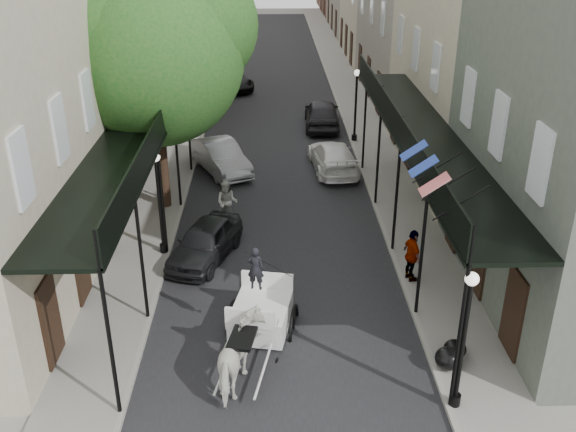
{
  "coord_description": "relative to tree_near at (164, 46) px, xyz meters",
  "views": [
    {
      "loc": [
        -0.3,
        -14.01,
        10.97
      ],
      "look_at": [
        0.27,
        5.7,
        1.6
      ],
      "focal_mm": 40.0,
      "sensor_mm": 36.0,
      "label": 1
    }
  ],
  "objects": [
    {
      "name": "building_row_right",
      "position": [
        12.8,
        19.82,
        -1.24
      ],
      "size": [
        5.0,
        80.0,
        10.5
      ],
      "primitive_type": "cube",
      "color": "gray",
      "rests_on": "ground"
    },
    {
      "name": "pedestrian_sidewalk_right",
      "position": [
        8.4,
        -6.31,
        -5.48
      ],
      "size": [
        0.68,
        1.12,
        1.78
      ],
      "primitive_type": "imported",
      "rotation": [
        0.0,
        0.0,
        1.82
      ],
      "color": "gray",
      "rests_on": "sidewalk_right"
    },
    {
      "name": "sidewalk_right",
      "position": [
        9.2,
        9.82,
        -6.43
      ],
      "size": [
        2.2,
        90.0,
        0.12
      ],
      "primitive_type": "cube",
      "color": "gray",
      "rests_on": "ground"
    },
    {
      "name": "lamppost_right_far",
      "position": [
        8.3,
        7.82,
        -4.44
      ],
      "size": [
        0.32,
        0.32,
        3.71
      ],
      "color": "black",
      "rests_on": "sidewalk_right"
    },
    {
      "name": "gallery_right",
      "position": [
        8.99,
        -3.2,
        -2.44
      ],
      "size": [
        2.2,
        18.05,
        4.88
      ],
      "color": "black",
      "rests_on": "sidewalk_right"
    },
    {
      "name": "tree_near",
      "position": [
        0.0,
        0.0,
        0.0
      ],
      "size": [
        7.31,
        6.8,
        9.63
      ],
      "color": "#382619",
      "rests_on": "sidewalk_left"
    },
    {
      "name": "horse",
      "position": [
        3.11,
        -11.18,
        -5.58
      ],
      "size": [
        1.38,
        2.31,
        1.82
      ],
      "primitive_type": "imported",
      "rotation": [
        0.0,
        0.0,
        2.95
      ],
      "color": "silver",
      "rests_on": "ground"
    },
    {
      "name": "trash_bags",
      "position": [
        8.6,
        -10.62,
        -6.09
      ],
      "size": [
        0.96,
        1.11,
        0.6
      ],
      "color": "black",
      "rests_on": "sidewalk_right"
    },
    {
      "name": "pedestrian_sidewalk_left",
      "position": [
        -0.94,
        8.22,
        -5.62
      ],
      "size": [
        0.99,
        0.6,
        1.5
      ],
      "primitive_type": "imported",
      "rotation": [
        0.0,
        0.0,
        3.09
      ],
      "color": "gray",
      "rests_on": "sidewalk_left"
    },
    {
      "name": "carriage",
      "position": [
        3.65,
        -8.39,
        -5.3
      ],
      "size": [
        2.15,
        2.93,
        3.05
      ],
      "rotation": [
        0.0,
        0.0,
        -0.19
      ],
      "color": "black",
      "rests_on": "ground"
    },
    {
      "name": "gallery_left",
      "position": [
        -0.59,
        -3.2,
        -2.44
      ],
      "size": [
        2.2,
        18.05,
        4.88
      ],
      "color": "black",
      "rests_on": "sidewalk_left"
    },
    {
      "name": "car_right_near",
      "position": [
        6.8,
        3.82,
        -5.81
      ],
      "size": [
        2.32,
        4.82,
        1.36
      ],
      "primitive_type": "imported",
      "rotation": [
        0.0,
        0.0,
        3.23
      ],
      "color": "white",
      "rests_on": "ground"
    },
    {
      "name": "car_left_far",
      "position": [
        1.16,
        19.25,
        -5.79
      ],
      "size": [
        3.88,
        5.51,
        1.4
      ],
      "primitive_type": "imported",
      "rotation": [
        0.0,
        0.0,
        0.35
      ],
      "color": "black",
      "rests_on": "ground"
    },
    {
      "name": "building_row_left",
      "position": [
        -4.4,
        19.82,
        -1.24
      ],
      "size": [
        5.0,
        80.0,
        10.5
      ],
      "primitive_type": "cube",
      "color": "#B7AD92",
      "rests_on": "ground"
    },
    {
      "name": "car_right_far",
      "position": [
        6.8,
        10.48,
        -5.7
      ],
      "size": [
        2.03,
        4.71,
        1.58
      ],
      "primitive_type": "imported",
      "rotation": [
        0.0,
        0.0,
        3.11
      ],
      "color": "black",
      "rests_on": "ground"
    },
    {
      "name": "car_left_mid",
      "position": [
        1.6,
        3.82,
        -5.77
      ],
      "size": [
        3.23,
        4.61,
        1.44
      ],
      "primitive_type": "imported",
      "rotation": [
        0.0,
        0.0,
        0.44
      ],
      "color": "#A6A6AB",
      "rests_on": "ground"
    },
    {
      "name": "sidewalk_left",
      "position": [
        -0.8,
        9.82,
        -6.43
      ],
      "size": [
        2.2,
        90.0,
        0.12
      ],
      "primitive_type": "cube",
      "color": "gray",
      "rests_on": "ground"
    },
    {
      "name": "ground",
      "position": [
        4.2,
        -10.18,
        -6.49
      ],
      "size": [
        140.0,
        140.0,
        0.0
      ],
      "primitive_type": "plane",
      "color": "gray",
      "rests_on": "ground"
    },
    {
      "name": "lamppost_right_near",
      "position": [
        8.3,
        -12.18,
        -4.44
      ],
      "size": [
        0.32,
        0.32,
        3.71
      ],
      "color": "black",
      "rests_on": "sidewalk_right"
    },
    {
      "name": "tree_far",
      "position": [
        -0.05,
        14.0,
        -0.65
      ],
      "size": [
        6.45,
        6.0,
        8.61
      ],
      "color": "#382619",
      "rests_on": "sidewalk_left"
    },
    {
      "name": "road",
      "position": [
        4.2,
        9.82,
        -6.48
      ],
      "size": [
        8.0,
        90.0,
        0.01
      ],
      "primitive_type": "cube",
      "color": "black",
      "rests_on": "ground"
    },
    {
      "name": "pedestrian_walking",
      "position": [
        2.2,
        -1.63,
        -5.62
      ],
      "size": [
        0.95,
        0.8,
        1.73
      ],
      "primitive_type": "imported",
      "rotation": [
        0.0,
        0.0,
        -0.19
      ],
      "color": "#A4A49B",
      "rests_on": "ground"
    },
    {
      "name": "lamppost_left",
      "position": [
        0.1,
        -4.18,
        -4.44
      ],
      "size": [
        0.32,
        0.32,
        3.71
      ],
      "color": "black",
      "rests_on": "sidewalk_left"
    },
    {
      "name": "car_left_near",
      "position": [
        1.6,
        -4.51,
        -5.82
      ],
      "size": [
        2.77,
        4.25,
        1.34
      ],
      "primitive_type": "imported",
      "rotation": [
        0.0,
        0.0,
        -0.33
      ],
      "color": "black",
      "rests_on": "ground"
    }
  ]
}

